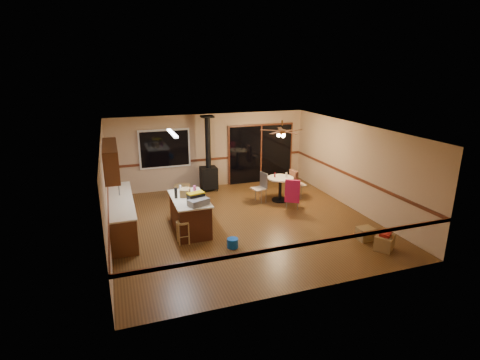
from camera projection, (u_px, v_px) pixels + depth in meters
name	position (u px, v px, depth m)	size (l,w,h in m)	color
floor	(244.00, 222.00, 10.43)	(7.00, 7.00, 0.00)	#553517
ceiling	(244.00, 130.00, 9.66)	(7.00, 7.00, 0.00)	silver
wall_back	(210.00, 151.00, 13.21)	(7.00, 7.00, 0.00)	tan
wall_front	(307.00, 229.00, 6.88)	(7.00, 7.00, 0.00)	tan
wall_left	(106.00, 191.00, 8.95)	(7.00, 7.00, 0.00)	tan
wall_right	(354.00, 167.00, 11.14)	(7.00, 7.00, 0.00)	tan
chair_rail	(244.00, 188.00, 10.13)	(7.00, 7.00, 0.08)	#532514
window	(165.00, 149.00, 12.60)	(1.72, 0.10, 1.32)	black
sliding_door	(261.00, 154.00, 13.83)	(2.52, 0.10, 2.10)	black
lower_cabinets	(122.00, 216.00, 9.75)	(0.60, 3.00, 0.86)	#572D16
countertop	(120.00, 200.00, 9.62)	(0.64, 3.04, 0.04)	beige
upper_cabinets	(111.00, 160.00, 9.46)	(0.35, 2.00, 0.80)	#572D16
kitchen_island	(190.00, 214.00, 9.83)	(0.88, 1.68, 0.90)	#441F11
wood_stove	(209.00, 170.00, 12.91)	(0.55, 0.50, 2.52)	black
ceiling_fan	(282.00, 133.00, 11.47)	(0.24, 0.24, 0.55)	brown
fluorescent_strip	(172.00, 133.00, 9.38)	(0.10, 1.20, 0.04)	white
toolbox_grey	(198.00, 202.00, 9.18)	(0.50, 0.28, 0.16)	slate
toolbox_black	(196.00, 198.00, 9.36)	(0.41, 0.22, 0.23)	black
toolbox_yellow_lid	(196.00, 193.00, 9.32)	(0.42, 0.22, 0.03)	gold
box_on_island	(185.00, 193.00, 9.79)	(0.23, 0.31, 0.21)	olive
bottle_dark	(176.00, 193.00, 9.65)	(0.08, 0.08, 0.27)	black
bottle_pink	(195.00, 190.00, 9.92)	(0.08, 0.08, 0.24)	#D84C8C
bottle_white	(180.00, 188.00, 10.15)	(0.06, 0.06, 0.18)	white
bar_stool	(183.00, 232.00, 9.13)	(0.32, 0.32, 0.58)	tan
blue_bucket	(233.00, 243.00, 8.97)	(0.27, 0.27, 0.23)	blue
dining_table	(280.00, 185.00, 11.96)	(0.84, 0.84, 0.78)	black
glass_red	(275.00, 175.00, 11.91)	(0.06, 0.06, 0.15)	#590C14
glass_cream	(286.00, 175.00, 11.87)	(0.07, 0.07, 0.16)	beige
chair_left	(261.00, 184.00, 11.87)	(0.48, 0.48, 0.51)	tan
chair_near	(292.00, 191.00, 11.17)	(0.60, 0.61, 0.70)	tan
chair_right	(294.00, 181.00, 12.14)	(0.47, 0.44, 0.70)	tan
box_under_window	(182.00, 191.00, 12.41)	(0.50, 0.40, 0.40)	olive
box_corner_a	(384.00, 242.00, 8.87)	(0.46, 0.39, 0.35)	olive
box_corner_b	(365.00, 234.00, 9.36)	(0.40, 0.34, 0.32)	olive
box_small_red	(385.00, 234.00, 8.81)	(0.27, 0.22, 0.07)	maroon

